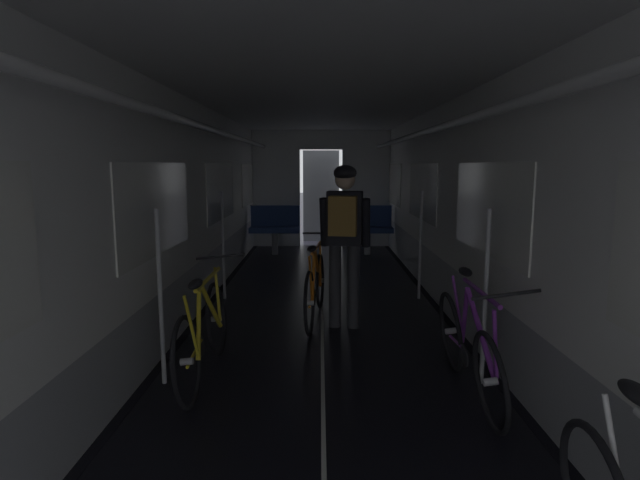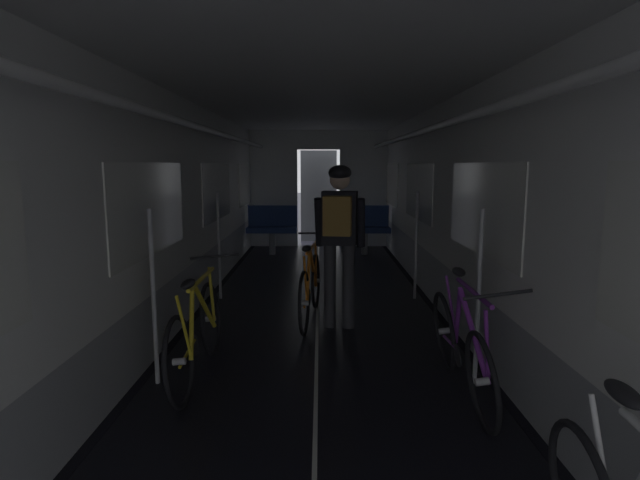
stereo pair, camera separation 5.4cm
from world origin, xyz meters
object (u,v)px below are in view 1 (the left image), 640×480
at_px(bicycle_purple, 467,346).
at_px(person_cyclist_aisle, 343,229).
at_px(bench_seat_far_right, 365,225).
at_px(bicycle_orange_in_aisle, 313,287).
at_px(bicycle_yellow, 202,332).
at_px(bench_seat_far_left, 273,225).

xyz_separation_m(bicycle_purple, person_cyclist_aisle, (-0.86, 1.61, 0.69)).
xyz_separation_m(bench_seat_far_right, bicycle_orange_in_aisle, (-0.97, -4.31, -0.18)).
relative_size(bicycle_yellow, bicycle_orange_in_aisle, 1.00).
relative_size(bench_seat_far_right, person_cyclist_aisle, 0.57).
bearing_deg(bicycle_orange_in_aisle, bench_seat_far_right, 77.26).
relative_size(bicycle_purple, bicycle_orange_in_aisle, 1.00).
relative_size(bench_seat_far_right, bicycle_yellow, 0.58).
height_order(person_cyclist_aisle, bicycle_orange_in_aisle, person_cyclist_aisle).
relative_size(person_cyclist_aisle, bicycle_orange_in_aisle, 1.03).
relative_size(bench_seat_far_right, bicycle_orange_in_aisle, 0.58).
bearing_deg(bench_seat_far_right, bicycle_yellow, -107.70).
relative_size(bench_seat_far_left, person_cyclist_aisle, 0.57).
bearing_deg(bicycle_yellow, bicycle_purple, -8.88).
xyz_separation_m(bench_seat_far_left, bicycle_yellow, (-0.07, -5.85, -0.19)).
bearing_deg(person_cyclist_aisle, bicycle_orange_in_aisle, 139.47).
bearing_deg(person_cyclist_aisle, bicycle_purple, -61.80).
bearing_deg(bicycle_orange_in_aisle, bicycle_yellow, -120.02).
distance_m(bicycle_purple, bicycle_orange_in_aisle, 2.21).
bearing_deg(bench_seat_far_left, bench_seat_far_right, 0.00).
xyz_separation_m(bench_seat_far_right, bicycle_purple, (0.20, -6.18, -0.19)).
bearing_deg(bicycle_yellow, person_cyclist_aisle, 46.86).
relative_size(bench_seat_far_left, bench_seat_far_right, 1.00).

